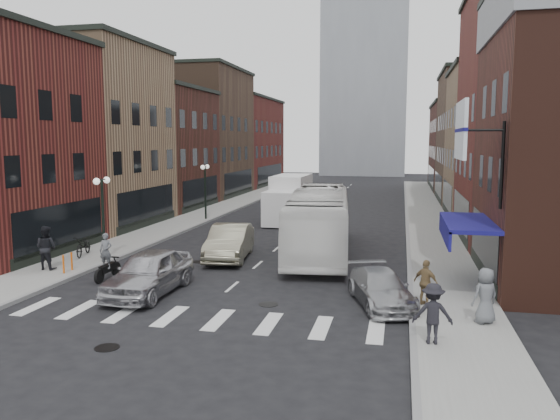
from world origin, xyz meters
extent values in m
plane|color=black|center=(0.00, 0.00, 0.00)|extent=(160.00, 160.00, 0.00)
cube|color=gray|center=(-8.50, 22.00, 0.07)|extent=(3.00, 74.00, 0.15)
cube|color=gray|center=(8.50, 22.00, 0.07)|extent=(3.00, 74.00, 0.15)
cube|color=gray|center=(-7.00, 22.00, 0.00)|extent=(0.20, 74.00, 0.16)
cube|color=gray|center=(7.00, 22.00, 0.00)|extent=(0.20, 74.00, 0.16)
cube|color=silver|center=(0.00, -3.00, 0.00)|extent=(12.00, 2.20, 0.01)
cube|color=black|center=(-10.02, 4.50, 1.60)|extent=(0.08, 7.20, 2.20)
cube|color=#916F50|center=(-15.00, 14.00, 6.00)|extent=(10.00, 10.00, 12.00)
cube|color=black|center=(-10.02, 14.00, 1.60)|extent=(0.08, 8.00, 2.20)
cube|color=black|center=(-15.00, 14.00, 12.15)|extent=(10.30, 10.20, 0.30)
cube|color=#412017|center=(-15.00, 24.00, 5.00)|extent=(10.00, 10.00, 10.00)
cube|color=black|center=(-10.02, 24.00, 1.60)|extent=(0.08, 8.00, 2.20)
cube|color=black|center=(-15.00, 24.00, 10.15)|extent=(10.30, 10.20, 0.30)
cube|color=#4A3325|center=(-15.00, 35.00, 6.50)|extent=(10.00, 12.00, 13.00)
cube|color=black|center=(-10.02, 35.00, 1.60)|extent=(0.08, 9.60, 2.20)
cube|color=black|center=(-15.00, 35.00, 13.15)|extent=(10.30, 12.20, 0.30)
cube|color=maroon|center=(-15.00, 49.00, 5.50)|extent=(10.00, 16.00, 11.00)
cube|color=black|center=(-10.02, 49.00, 1.60)|extent=(0.08, 12.80, 2.20)
cube|color=black|center=(-15.00, 49.00, 11.15)|extent=(10.30, 16.20, 0.30)
cube|color=black|center=(10.02, 4.50, 1.60)|extent=(0.08, 7.20, 2.20)
cube|color=maroon|center=(15.00, 14.00, 7.00)|extent=(10.00, 10.00, 14.00)
cube|color=black|center=(10.02, 14.00, 1.60)|extent=(0.08, 8.00, 2.20)
cube|color=#916F50|center=(15.00, 24.00, 5.50)|extent=(10.00, 10.00, 11.00)
cube|color=black|center=(10.02, 24.00, 1.60)|extent=(0.08, 8.00, 2.20)
cube|color=black|center=(15.00, 24.00, 11.15)|extent=(10.30, 10.20, 0.30)
cube|color=#4A3325|center=(15.00, 35.00, 6.00)|extent=(10.00, 12.00, 12.00)
cube|color=black|center=(10.02, 35.00, 1.60)|extent=(0.08, 9.60, 2.20)
cube|color=black|center=(15.00, 35.00, 12.15)|extent=(10.30, 12.20, 0.30)
cube|color=#412017|center=(15.00, 49.00, 5.00)|extent=(10.00, 16.00, 10.00)
cube|color=black|center=(10.02, 49.00, 1.60)|extent=(0.08, 12.80, 2.20)
cube|color=black|center=(15.00, 49.00, 10.15)|extent=(10.30, 16.20, 0.30)
cube|color=navy|center=(9.10, 2.50, 2.70)|extent=(1.80, 5.00, 0.15)
cube|color=navy|center=(8.25, 2.50, 2.35)|extent=(0.10, 5.00, 0.70)
cylinder|color=black|center=(9.90, 0.50, 5.00)|extent=(0.12, 0.12, 3.00)
cylinder|color=black|center=(9.20, 0.50, 6.20)|extent=(1.40, 0.08, 0.08)
cube|color=silver|center=(8.50, 0.50, 6.20)|extent=(0.12, 3.00, 2.00)
cube|color=#9399A0|center=(0.00, 78.00, 25.00)|extent=(14.00, 14.00, 50.00)
cylinder|color=black|center=(-7.40, 4.00, 2.00)|extent=(0.14, 0.14, 4.00)
cylinder|color=black|center=(-7.40, 4.00, 4.00)|extent=(0.06, 0.90, 0.06)
sphere|color=white|center=(-7.40, 3.55, 3.95)|extent=(0.32, 0.32, 0.32)
sphere|color=white|center=(-7.40, 4.45, 3.95)|extent=(0.32, 0.32, 0.32)
cylinder|color=black|center=(-7.40, 18.00, 2.00)|extent=(0.14, 0.14, 4.00)
cylinder|color=black|center=(-7.40, 18.00, 4.00)|extent=(0.06, 0.90, 0.06)
sphere|color=white|center=(-7.40, 17.55, 3.95)|extent=(0.32, 0.32, 0.32)
sphere|color=white|center=(-7.40, 18.45, 3.95)|extent=(0.32, 0.32, 0.32)
cylinder|color=#D8590C|center=(-7.60, 1.00, 0.55)|extent=(0.08, 0.08, 0.80)
cylinder|color=#D8590C|center=(-7.60, 1.60, 0.55)|extent=(0.08, 0.08, 0.80)
cube|color=white|center=(-1.41, 16.56, 1.26)|extent=(2.26, 2.44, 2.33)
cube|color=black|center=(-1.41, 16.56, 1.49)|extent=(2.28, 1.33, 1.02)
cube|color=white|center=(-1.41, 20.09, 1.95)|extent=(2.38, 4.86, 2.70)
cube|color=navy|center=(-1.41, 20.09, 1.95)|extent=(2.38, 1.89, 1.12)
cube|color=black|center=(-1.41, 19.91, 0.42)|extent=(2.11, 6.07, 0.33)
cylinder|color=black|center=(-2.48, 16.74, 0.42)|extent=(0.26, 0.84, 0.84)
cylinder|color=black|center=(-0.34, 16.74, 0.42)|extent=(0.26, 0.84, 0.84)
cylinder|color=black|center=(-2.48, 19.91, 0.42)|extent=(0.26, 0.84, 0.84)
cylinder|color=black|center=(-0.34, 19.91, 0.42)|extent=(0.26, 0.84, 0.84)
cylinder|color=black|center=(-2.48, 21.77, 0.42)|extent=(0.26, 0.84, 0.84)
cylinder|color=black|center=(-0.34, 21.77, 0.42)|extent=(0.26, 0.84, 0.84)
cylinder|color=black|center=(-5.49, 1.66, 0.30)|extent=(0.13, 0.60, 0.60)
cylinder|color=black|center=(-5.49, 0.30, 0.30)|extent=(0.13, 0.60, 0.60)
cube|color=black|center=(-5.49, 0.98, 0.50)|extent=(0.25, 1.10, 0.32)
cube|color=black|center=(-5.49, 1.48, 0.86)|extent=(0.50, 0.07, 0.05)
imported|color=#5B5E63|center=(-5.49, 0.89, 1.25)|extent=(0.56, 0.37, 1.50)
imported|color=white|center=(2.45, 8.24, 1.70)|extent=(4.10, 12.40, 3.39)
imported|color=#BABABF|center=(-2.79, -0.65, 0.85)|extent=(2.06, 4.99, 1.69)
imported|color=#B6B194|center=(-1.70, 6.00, 0.84)|extent=(2.46, 5.32, 1.69)
imported|color=#A2A2A6|center=(5.93, -0.20, 0.62)|extent=(2.97, 4.58, 1.24)
imported|color=black|center=(-8.82, 4.47, 0.65)|extent=(1.11, 2.00, 1.00)
imported|color=black|center=(-8.78, 1.50, 1.13)|extent=(0.98, 0.59, 1.96)
imported|color=black|center=(7.50, -4.00, 1.01)|extent=(1.13, 0.59, 1.73)
imported|color=olive|center=(7.47, -0.33, 0.95)|extent=(1.04, 0.91, 1.60)
imported|color=slate|center=(9.20, -1.88, 1.03)|extent=(1.03, 0.92, 1.77)
camera|label=1|loc=(6.54, -19.43, 5.84)|focal=35.00mm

